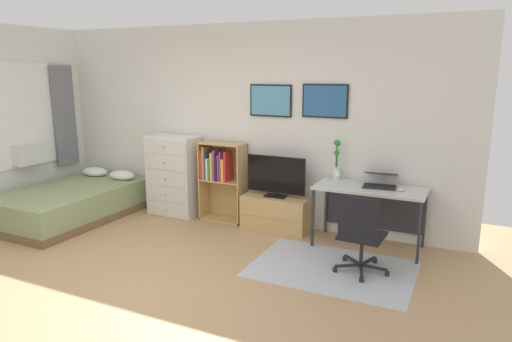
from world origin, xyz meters
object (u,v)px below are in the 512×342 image
Objects in this scene: desk at (371,197)px; bamboo_vase at (337,161)px; bookshelf at (220,174)px; television at (276,177)px; office_chair at (360,232)px; dresser at (174,176)px; bed at (72,203)px; laptop at (380,181)px; tv_stand at (276,213)px; computer_mouse at (401,190)px; wine_glass at (338,173)px.

bamboo_vase reaches higher than desk.
bookshelf is 1.36× the size of television.
office_chair is at bearing -61.39° from bamboo_vase.
dresser reaches higher than desk.
bed is 1.50m from dresser.
laptop is (2.94, 0.04, 0.23)m from dresser.
tv_stand is at bearing 148.83° from office_chair.
laptop is (0.01, 0.92, 0.35)m from office_chair.
tv_stand is 1.03× the size of office_chair.
computer_mouse is 0.21× the size of bamboo_vase.
television is at bearing -90.00° from tv_stand.
computer_mouse is (3.20, -0.10, 0.18)m from dresser.
bookshelf is 0.87× the size of desk.
bed is 4.28m from laptop.
office_chair is 1.70× the size of bamboo_vase.
tv_stand is at bearing 90.00° from television.
dresser is at bearing -175.06° from bookshelf.
bamboo_vase is at bearing 8.45° from tv_stand.
dresser is at bearing -176.90° from bamboo_vase.
bamboo_vase is (1.64, 0.07, 0.31)m from bookshelf.
computer_mouse is 0.88m from bamboo_vase.
bed is 2.18m from bookshelf.
laptop is 0.88× the size of bamboo_vase.
computer_mouse is at bearing -3.45° from television.
bamboo_vase is at bearing 2.27° from bookshelf.
bed is 19.78× the size of computer_mouse.
bed is at bearing -174.13° from laptop.
bed is 4.15m from office_chair.
dresser reaches higher than television.
laptop is 2.46× the size of wine_glass.
tv_stand is 8.52× the size of computer_mouse.
bamboo_vase is at bearing 165.11° from laptop.
television is 0.81m from bamboo_vase.
bookshelf is 0.98m from tv_stand.
dresser is 2.48m from wine_glass.
desk is at bearing -0.10° from dresser.
dresser is 1.65m from tv_stand.
bookshelf is 2.49× the size of laptop.
office_chair is 0.88m from computer_mouse.
laptop is 4.27× the size of computer_mouse.
office_chair is 8.27× the size of computer_mouse.
office_chair is (0.08, -0.88, -0.15)m from desk.
bed is at bearing -165.50° from bamboo_vase.
television is 0.94× the size of office_chair.
dresser is 1.05× the size of bookshelf.
desk reaches higher than tv_stand.
computer_mouse is at bearing -15.60° from desk.
bed is at bearing -168.92° from desk.
bamboo_vase reaches higher than laptop.
dresser is 2.29× the size of bamboo_vase.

